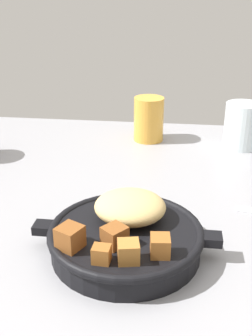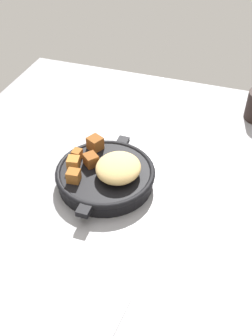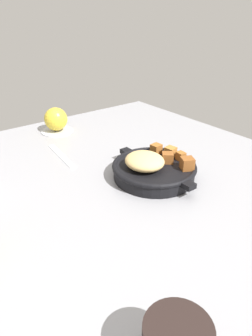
{
  "view_description": "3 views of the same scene",
  "coord_description": "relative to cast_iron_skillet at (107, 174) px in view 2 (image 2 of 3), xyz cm",
  "views": [
    {
      "loc": [
        2.21,
        -53.24,
        32.96
      ],
      "look_at": [
        -4.88,
        4.06,
        7.0
      ],
      "focal_mm": 44.72,
      "sensor_mm": 36.0,
      "label": 1
    },
    {
      "loc": [
        51.99,
        15.7,
        56.79
      ],
      "look_at": [
        -1.1,
        -2.17,
        7.63
      ],
      "focal_mm": 42.33,
      "sensor_mm": 36.0,
      "label": 2
    },
    {
      "loc": [
        -51.68,
        38.15,
        37.29
      ],
      "look_at": [
        -2.69,
        0.52,
        4.76
      ],
      "focal_mm": 33.03,
      "sensor_mm": 36.0,
      "label": 3
    }
  ],
  "objects": [
    {
      "name": "ground_plane",
      "position": [
        3.49,
        7.18,
        -3.83
      ],
      "size": [
        102.45,
        96.24,
        2.4
      ],
      "primitive_type": "cube",
      "color": "gray"
    },
    {
      "name": "cast_iron_skillet",
      "position": [
        0.0,
        0.0,
        0.0
      ],
      "size": [
        24.67,
        20.42,
        7.06
      ],
      "color": "black",
      "rests_on": "ground_plane"
    },
    {
      "name": "butter_knife",
      "position": [
        24.6,
        12.17,
        -2.45
      ],
      "size": [
        17.43,
        3.38,
        0.36
      ],
      "primitive_type": "cube",
      "rotation": [
        0.0,
        0.0,
        -0.1
      ],
      "color": "silver",
      "rests_on": "ground_plane"
    }
  ]
}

